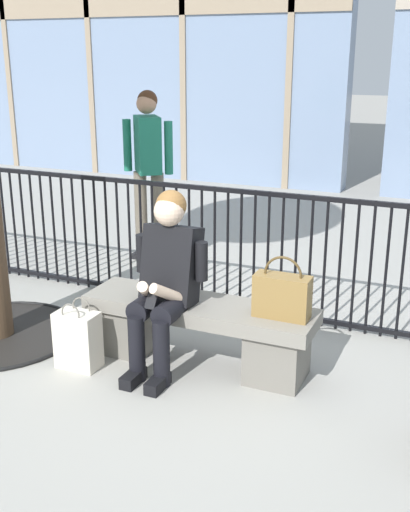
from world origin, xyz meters
The scene contains 7 objects.
ground_plane centered at (0.00, 0.00, 0.00)m, with size 60.00×60.00×0.00m, color #9E9B93.
stone_bench centered at (0.00, 0.00, 0.27)m, with size 1.60×0.44×0.45m.
seated_person_with_phone centered at (-0.18, -0.13, 0.65)m, with size 0.52×0.66×1.21m.
handbag_on_bench centered at (0.58, -0.01, 0.60)m, with size 0.36×0.15×0.41m.
shopping_bag centered at (-0.73, -0.38, 0.20)m, with size 0.29×0.18×0.49m.
bystander_at_railing centered at (-1.45, 1.98, 1.00)m, with size 0.55×0.43×1.71m.
plaza_railing centered at (0.00, 0.95, 0.53)m, with size 9.51×0.04×1.04m.
Camera 1 is at (1.62, -3.60, 2.06)m, focal length 44.27 mm.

